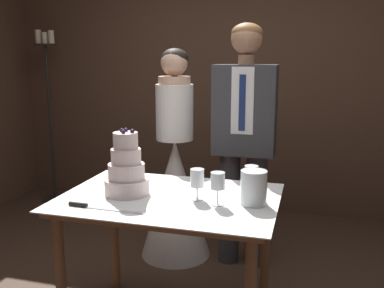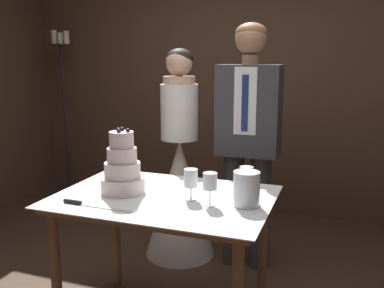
{
  "view_description": "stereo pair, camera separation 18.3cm",
  "coord_description": "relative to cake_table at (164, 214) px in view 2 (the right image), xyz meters",
  "views": [
    {
      "loc": [
        0.73,
        -2.13,
        1.54
      ],
      "look_at": [
        0.01,
        0.42,
        0.99
      ],
      "focal_mm": 40.0,
      "sensor_mm": 36.0,
      "label": 1
    },
    {
      "loc": [
        0.9,
        -2.08,
        1.54
      ],
      "look_at": [
        0.01,
        0.42,
        0.99
      ],
      "focal_mm": 40.0,
      "sensor_mm": 36.0,
      "label": 2
    }
  ],
  "objects": [
    {
      "name": "candle_stand",
      "position": [
        -1.93,
        1.78,
        0.24
      ],
      "size": [
        0.28,
        0.28,
        1.8
      ],
      "color": "black",
      "rests_on": "ground_plane"
    },
    {
      "name": "bride",
      "position": [
        -0.26,
        0.91,
        -0.1
      ],
      "size": [
        0.54,
        0.54,
        1.6
      ],
      "color": "white",
      "rests_on": "ground_plane"
    },
    {
      "name": "wine_glass_far",
      "position": [
        0.16,
        -0.01,
        0.21
      ],
      "size": [
        0.07,
        0.07,
        0.17
      ],
      "color": "silver",
      "rests_on": "cake_table"
    },
    {
      "name": "hurricane_candle",
      "position": [
        0.45,
        0.0,
        0.19
      ],
      "size": [
        0.14,
        0.14,
        0.18
      ],
      "color": "silver",
      "rests_on": "cake_table"
    },
    {
      "name": "wine_glass_middle",
      "position": [
        0.42,
        0.13,
        0.22
      ],
      "size": [
        0.07,
        0.07,
        0.17
      ],
      "color": "silver",
      "rests_on": "cake_table"
    },
    {
      "name": "cake_table",
      "position": [
        0.0,
        0.0,
        0.0
      ],
      "size": [
        1.17,
        0.82,
        0.79
      ],
      "color": "brown",
      "rests_on": "ground_plane"
    },
    {
      "name": "groom",
      "position": [
        0.26,
        0.91,
        0.32
      ],
      "size": [
        0.44,
        0.25,
        1.77
      ],
      "color": "#38383D",
      "rests_on": "ground_plane"
    },
    {
      "name": "wall_back",
      "position": [
        -0.01,
        2.15,
        0.64
      ],
      "size": [
        5.0,
        0.12,
        2.65
      ],
      "primitive_type": "cube",
      "color": "#513828",
      "rests_on": "ground_plane"
    },
    {
      "name": "wine_glass_near",
      "position": [
        0.28,
        -0.06,
        0.22
      ],
      "size": [
        0.07,
        0.07,
        0.17
      ],
      "color": "silver",
      "rests_on": "cake_table"
    },
    {
      "name": "tiered_cake",
      "position": [
        -0.24,
        -0.02,
        0.24
      ],
      "size": [
        0.24,
        0.24,
        0.37
      ],
      "color": "beige",
      "rests_on": "cake_table"
    },
    {
      "name": "cake_knife",
      "position": [
        -0.32,
        -0.28,
        0.11
      ],
      "size": [
        0.41,
        0.03,
        0.02
      ],
      "rotation": [
        0.0,
        0.0,
        -0.02
      ],
      "color": "silver",
      "rests_on": "cake_table"
    }
  ]
}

